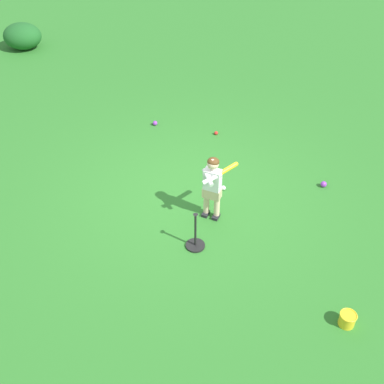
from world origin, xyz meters
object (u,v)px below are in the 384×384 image
object	(u,v)px
play_ball_far_right	(324,184)
batting_tee	(195,241)
play_ball_center_lawn	(223,188)
play_ball_by_bucket	(216,133)
play_ball_near_batter	(155,123)
child_batter	(213,183)
toy_bucket	(347,319)

from	to	relation	value
play_ball_far_right	batting_tee	distance (m)	2.54
play_ball_far_right	play_ball_center_lawn	distance (m)	1.67
batting_tee	play_ball_far_right	bearing A→B (deg)	-51.93
play_ball_center_lawn	play_ball_by_bucket	world-z (taller)	play_ball_center_lawn
play_ball_far_right	play_ball_center_lawn	xyz separation A→B (m)	(-0.24, 1.65, -0.01)
batting_tee	play_ball_near_batter	bearing A→B (deg)	18.49
child_batter	play_ball_by_bucket	distance (m)	2.38
child_batter	batting_tee	xyz separation A→B (m)	(-0.68, 0.20, -0.55)
child_batter	play_ball_near_batter	bearing A→B (deg)	26.66
child_batter	toy_bucket	xyz separation A→B (m)	(-1.84, -1.78, -0.55)
play_ball_far_right	batting_tee	xyz separation A→B (m)	(-1.56, 2.00, 0.05)
play_ball_center_lawn	play_ball_near_batter	size ratio (longest dim) A/B	0.85
play_ball_near_batter	batting_tee	distance (m)	3.38
play_ball_far_right	play_ball_near_batter	bearing A→B (deg)	61.83
child_batter	play_ball_by_bucket	world-z (taller)	child_batter
play_ball_center_lawn	batting_tee	bearing A→B (deg)	165.33
toy_bucket	play_ball_far_right	bearing A→B (deg)	-0.45
play_ball_far_right	batting_tee	world-z (taller)	batting_tee
child_batter	toy_bucket	distance (m)	2.62
play_ball_center_lawn	batting_tee	xyz separation A→B (m)	(-1.33, 0.35, 0.07)
child_batter	batting_tee	world-z (taller)	child_batter
play_ball_center_lawn	toy_bucket	distance (m)	2.98
child_batter	play_ball_near_batter	xyz separation A→B (m)	(2.53, 1.27, -0.60)
child_batter	play_ball_by_bucket	bearing A→B (deg)	1.51
play_ball_far_right	play_ball_by_bucket	xyz separation A→B (m)	(1.42, 1.86, -0.01)
batting_tee	toy_bucket	world-z (taller)	batting_tee
play_ball_far_right	play_ball_center_lawn	size ratio (longest dim) A/B	1.30
play_ball_center_lawn	toy_bucket	world-z (taller)	toy_bucket
play_ball_center_lawn	play_ball_by_bucket	distance (m)	1.67
play_ball_near_batter	batting_tee	size ratio (longest dim) A/B	0.15
play_ball_center_lawn	child_batter	bearing A→B (deg)	166.99
child_batter	play_ball_center_lawn	size ratio (longest dim) A/B	13.76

